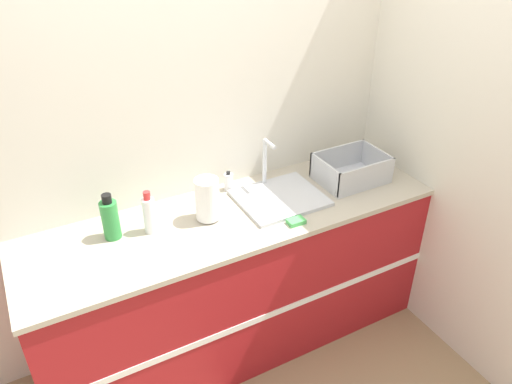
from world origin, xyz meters
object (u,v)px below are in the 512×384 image
paper_towel_roll (207,199)px  soap_dispenser (229,182)px  bottle_white_spray (149,214)px  bottle_green (110,219)px  dish_rack (351,171)px  sink (279,196)px

paper_towel_roll → soap_dispenser: size_ratio=2.01×
paper_towel_roll → bottle_white_spray: paper_towel_roll is taller
bottle_white_spray → bottle_green: bearing=166.5°
dish_rack → paper_towel_roll: bearing=178.4°
bottle_white_spray → soap_dispenser: bottle_white_spray is taller
sink → soap_dispenser: (-0.20, 0.22, 0.03)m
bottle_white_spray → soap_dispenser: size_ratio=1.99×
bottle_white_spray → bottle_green: bottle_green is taller
bottle_green → soap_dispenser: bearing=11.1°
sink → bottle_green: size_ratio=1.87×
soap_dispenser → bottle_green: bearing=-168.9°
bottle_green → soap_dispenser: bottle_green is taller
bottle_white_spray → soap_dispenser: 0.55m
dish_rack → soap_dispenser: bearing=160.4°
paper_towel_roll → bottle_green: 0.49m
sink → bottle_white_spray: bearing=176.6°
paper_towel_roll → soap_dispenser: 0.32m
sink → dish_rack: 0.48m
bottle_white_spray → bottle_green: 0.19m
sink → dish_rack: size_ratio=1.18×
paper_towel_roll → bottle_green: bottle_green is taller
bottle_white_spray → sink: bearing=-3.4°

